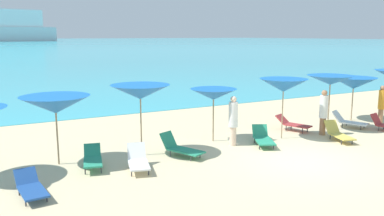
{
  "coord_description": "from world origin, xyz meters",
  "views": [
    {
      "loc": [
        -9.04,
        -9.27,
        4.02
      ],
      "look_at": [
        -1.65,
        4.41,
        1.2
      ],
      "focal_mm": 37.82,
      "sensor_mm": 36.0,
      "label": 1
    }
  ],
  "objects": [
    {
      "name": "umbrella_7",
      "position": [
        6.63,
        3.73,
        1.79
      ],
      "size": [
        2.25,
        2.25,
        2.06
      ],
      "color": "#9E7F59",
      "rests_on": "ground_plane"
    },
    {
      "name": "beachgoer_2",
      "position": [
        7.24,
        2.62,
        0.94
      ],
      "size": [
        0.3,
        0.3,
        1.76
      ],
      "rotation": [
        0.0,
        0.0,
        2.69
      ],
      "color": "#A3704C",
      "rests_on": "ground_plane"
    },
    {
      "name": "umbrella_5",
      "position": [
        1.41,
        2.65,
        2.11
      ],
      "size": [
        2.05,
        2.05,
        2.36
      ],
      "color": "#9E7F59",
      "rests_on": "ground_plane"
    },
    {
      "name": "ground_plane",
      "position": [
        0.0,
        10.0,
        -0.15
      ],
      "size": [
        50.0,
        100.0,
        0.3
      ],
      "primitive_type": "cube",
      "color": "beige"
    },
    {
      "name": "lounge_chair_10",
      "position": [
        -4.91,
        1.81,
        0.29
      ],
      "size": [
        0.91,
        1.51,
        0.69
      ],
      "rotation": [
        0.0,
        0.0,
        -0.27
      ],
      "color": "white",
      "rests_on": "ground_plane"
    },
    {
      "name": "lounge_chair_6",
      "position": [
        -3.14,
        2.46,
        0.29
      ],
      "size": [
        1.14,
        1.68,
        0.73
      ],
      "rotation": [
        0.0,
        0.0,
        0.41
      ],
      "color": "#268C66",
      "rests_on": "ground_plane"
    },
    {
      "name": "umbrella_3",
      "position": [
        -4.26,
        3.18,
        2.16
      ],
      "size": [
        2.11,
        2.11,
        2.4
      ],
      "color": "#9E7F59",
      "rests_on": "ground_plane"
    },
    {
      "name": "lounge_chair_4",
      "position": [
        -6.08,
        2.62,
        0.3
      ],
      "size": [
        0.87,
        1.58,
        0.6
      ],
      "rotation": [
        0.0,
        0.0,
        -0.24
      ],
      "color": "#268C66",
      "rests_on": "ground_plane"
    },
    {
      "name": "lounge_chair_8",
      "position": [
        3.14,
        1.37,
        0.28
      ],
      "size": [
        0.96,
        1.63,
        0.67
      ],
      "rotation": [
        0.0,
        0.0,
        -0.31
      ],
      "color": "#D8BF4C",
      "rests_on": "ground_plane"
    },
    {
      "name": "lounge_chair_7",
      "position": [
        0.17,
        2.24,
        0.27
      ],
      "size": [
        1.19,
        1.64,
        0.64
      ],
      "rotation": [
        0.0,
        0.0,
        -0.45
      ],
      "color": "#268C66",
      "rests_on": "ground_plane"
    },
    {
      "name": "lounge_chair_0",
      "position": [
        5.33,
        2.76,
        0.29
      ],
      "size": [
        1.07,
        1.61,
        0.67
      ],
      "rotation": [
        0.0,
        0.0,
        0.37
      ],
      "color": "white",
      "rests_on": "ground_plane"
    },
    {
      "name": "lounge_chair_3",
      "position": [
        -8.03,
        1.16,
        0.25
      ],
      "size": [
        0.69,
        1.57,
        0.55
      ],
      "rotation": [
        0.0,
        0.0,
        0.09
      ],
      "color": "#1E478C",
      "rests_on": "ground_plane"
    },
    {
      "name": "lounge_chair_2",
      "position": [
        2.68,
        3.41,
        0.31
      ],
      "size": [
        1.01,
        1.58,
        0.62
      ],
      "rotation": [
        0.0,
        0.0,
        0.36
      ],
      "color": "#A53333",
      "rests_on": "ground_plane"
    },
    {
      "name": "cruise_ship",
      "position": [
        7.8,
        263.06,
        8.49
      ],
      "size": [
        63.48,
        21.87,
        22.16
      ],
      "rotation": [
        0.0,
        0.0,
        0.18
      ],
      "color": "silver",
      "rests_on": "ocean_water"
    },
    {
      "name": "umbrella_4",
      "position": [
        -1.17,
        3.59,
        1.81
      ],
      "size": [
        1.86,
        1.86,
        2.03
      ],
      "color": "#9E7F59",
      "rests_on": "ground_plane"
    },
    {
      "name": "beachgoer_0",
      "position": [
        -0.85,
        2.71,
        0.98
      ],
      "size": [
        0.33,
        0.33,
        1.84
      ],
      "rotation": [
        0.0,
        0.0,
        1.36
      ],
      "color": "beige",
      "rests_on": "ground_plane"
    },
    {
      "name": "beachgoer_1",
      "position": [
        3.26,
        2.31,
        0.98
      ],
      "size": [
        0.33,
        0.33,
        1.84
      ],
      "rotation": [
        0.0,
        0.0,
        5.18
      ],
      "color": "#A3704C",
      "rests_on": "ground_plane"
    },
    {
      "name": "umbrella_2",
      "position": [
        -6.92,
        3.5,
        1.9
      ],
      "size": [
        2.28,
        2.28,
        2.18
      ],
      "color": "#9E7F59",
      "rests_on": "ground_plane"
    },
    {
      "name": "umbrella_6",
      "position": [
        4.12,
        2.84,
        2.14
      ],
      "size": [
        2.1,
        2.1,
        2.35
      ],
      "color": "#9E7F59",
      "rests_on": "ground_plane"
    }
  ]
}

